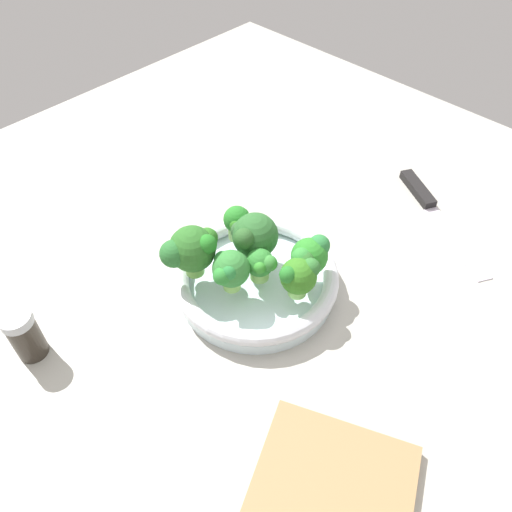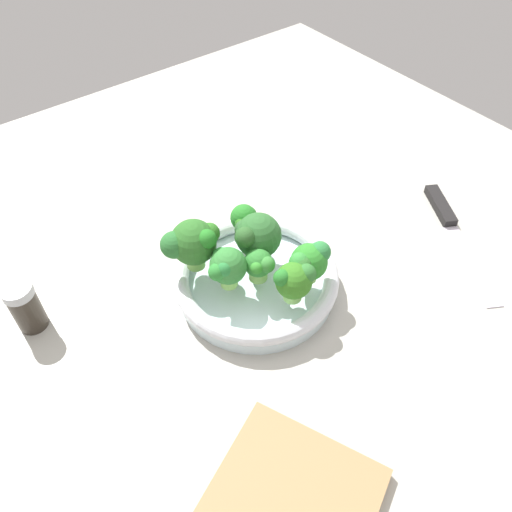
{
  "view_description": "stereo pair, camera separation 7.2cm",
  "coord_description": "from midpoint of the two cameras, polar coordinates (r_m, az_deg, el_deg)",
  "views": [
    {
      "loc": [
        -37.91,
        -36.74,
        59.71
      ],
      "look_at": [
        -2.9,
        -2.92,
        7.18
      ],
      "focal_mm": 35.73,
      "sensor_mm": 36.0,
      "label": 1
    },
    {
      "loc": [
        -32.58,
        -41.5,
        59.71
      ],
      "look_at": [
        -2.9,
        -2.92,
        7.18
      ],
      "focal_mm": 35.73,
      "sensor_mm": 36.0,
      "label": 2
    }
  ],
  "objects": [
    {
      "name": "broccoli_floret_5",
      "position": [
        0.69,
        -0.35,
        -1.36
      ],
      "size": [
        5.93,
        5.42,
        6.44
      ],
      "color": "#95D661",
      "rests_on": "bowl"
    },
    {
      "name": "broccoli_floret_2",
      "position": [
        0.76,
        1.19,
        3.85
      ],
      "size": [
        4.43,
        4.06,
        5.77
      ],
      "color": "#90C169",
      "rests_on": "bowl"
    },
    {
      "name": "broccoli_floret_1",
      "position": [
        0.68,
        7.4,
        -2.7
      ],
      "size": [
        6.22,
        5.09,
        6.11
      ],
      "color": "#90D667",
      "rests_on": "bowl"
    },
    {
      "name": "broccoli_floret_0",
      "position": [
        0.73,
        2.88,
        2.11
      ],
      "size": [
        7.57,
        6.71,
        7.3
      ],
      "color": "#77BE57",
      "rests_on": "bowl"
    },
    {
      "name": "knife",
      "position": [
        0.93,
        23.06,
        3.09
      ],
      "size": [
        15.37,
        24.24,
        1.5
      ],
      "color": "silver",
      "rests_on": "ground_plane"
    },
    {
      "name": "ground_plane",
      "position": [
        0.81,
        2.91,
        -2.08
      ],
      "size": [
        130.0,
        130.0,
        2.5
      ],
      "primitive_type": "cube",
      "color": "#AEACA1"
    },
    {
      "name": "broccoli_floret_3",
      "position": [
        0.71,
        3.25,
        -1.07
      ],
      "size": [
        4.07,
        4.67,
        5.11
      ],
      "color": "#81B856",
      "rests_on": "bowl"
    },
    {
      "name": "broccoli_floret_4",
      "position": [
        0.71,
        -4.28,
        1.35
      ],
      "size": [
        8.52,
        6.78,
        8.09
      ],
      "color": "#7BBE51",
      "rests_on": "bowl"
    },
    {
      "name": "broccoli_floret_6",
      "position": [
        0.71,
        8.89,
        -0.75
      ],
      "size": [
        6.39,
        5.26,
        6.14
      ],
      "color": "#9DCF66",
      "rests_on": "bowl"
    },
    {
      "name": "bowl",
      "position": [
        0.75,
        2.72,
        -2.76
      ],
      "size": [
        24.32,
        24.32,
        4.18
      ],
      "color": "white",
      "rests_on": "ground_plane"
    },
    {
      "name": "pepper_shaker",
      "position": [
        0.75,
        -21.99,
        -5.42
      ],
      "size": [
        4.19,
        4.19,
        8.11
      ],
      "color": "#322C24",
      "rests_on": "ground_plane"
    }
  ]
}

